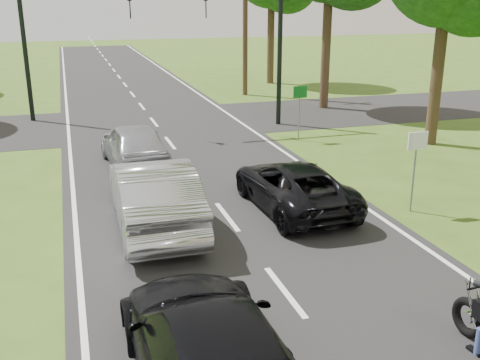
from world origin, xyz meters
The scene contains 12 objects.
ground centered at (0.00, 0.00, 0.00)m, with size 140.00×140.00×0.00m, color #375016.
road centered at (0.00, 10.00, 0.01)m, with size 8.00×100.00×0.01m, color black.
cross_road centered at (0.00, 16.00, 0.01)m, with size 60.00×7.00×0.01m, color black.
dark_suv centered at (1.84, 4.10, 0.64)m, with size 2.07×4.49×1.25m, color black.
silver_sedan centered at (-1.85, 3.91, 0.85)m, with size 1.76×5.06×1.67m, color #B5B6BA.
silver_suv centered at (-1.67, 9.14, 0.76)m, with size 1.77×4.39×1.50m, color #ABADB4.
dark_car_behind centered at (-2.06, -2.50, 0.75)m, with size 2.06×5.08×1.47m, color black.
traffic_signal centered at (3.34, 14.00, 4.14)m, with size 6.38×0.44×6.00m.
signal_pole_far centered at (-5.20, 18.00, 3.00)m, with size 0.20×0.20×6.00m, color black.
utility_pole_far centered at (6.20, 22.00, 5.08)m, with size 1.60×0.28×10.00m.
sign_white centered at (4.70, 2.98, 1.60)m, with size 0.55×0.07×2.12m.
sign_green centered at (4.90, 10.98, 1.60)m, with size 0.55×0.07×2.12m.
Camera 1 is at (-3.60, -8.78, 5.30)m, focal length 42.00 mm.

